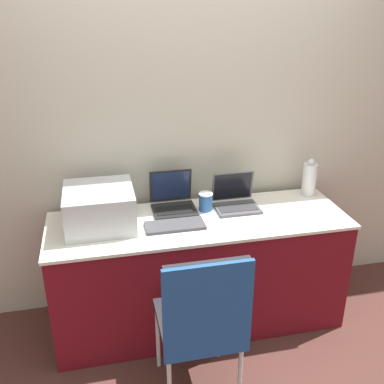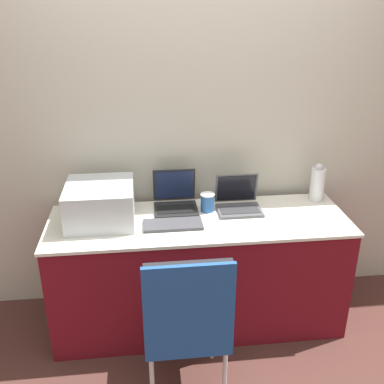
{
  "view_description": "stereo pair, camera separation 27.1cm",
  "coord_description": "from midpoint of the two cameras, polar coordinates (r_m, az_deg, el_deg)",
  "views": [
    {
      "loc": [
        -0.6,
        -2.17,
        2.1
      ],
      "look_at": [
        -0.04,
        0.33,
        0.97
      ],
      "focal_mm": 42.0,
      "sensor_mm": 36.0,
      "label": 1
    },
    {
      "loc": [
        -0.33,
        -2.21,
        2.1
      ],
      "look_at": [
        -0.04,
        0.33,
        0.97
      ],
      "focal_mm": 42.0,
      "sensor_mm": 36.0,
      "label": 2
    }
  ],
  "objects": [
    {
      "name": "ground_plane",
      "position": [
        3.07,
        -0.46,
        -19.32
      ],
      "size": [
        14.0,
        14.0,
        0.0
      ],
      "primitive_type": "plane",
      "color": "#472823"
    },
    {
      "name": "wall_back",
      "position": [
        3.03,
        -3.34,
        8.49
      ],
      "size": [
        8.0,
        0.05,
        2.6
      ],
      "color": "#B7B2A3",
      "rests_on": "ground_plane"
    },
    {
      "name": "table",
      "position": [
        3.05,
        -1.7,
        -10.1
      ],
      "size": [
        1.91,
        0.62,
        0.79
      ],
      "color": "maroon",
      "rests_on": "ground_plane"
    },
    {
      "name": "printer",
      "position": [
        2.81,
        -14.39,
        -1.83
      ],
      "size": [
        0.41,
        0.42,
        0.24
      ],
      "color": "#B2B7BC",
      "rests_on": "table"
    },
    {
      "name": "laptop_left",
      "position": [
        2.98,
        -5.03,
        -1.23
      ],
      "size": [
        0.28,
        0.27,
        0.25
      ],
      "color": "black",
      "rests_on": "table"
    },
    {
      "name": "laptop_right",
      "position": [
        3.0,
        3.0,
        -1.1
      ],
      "size": [
        0.29,
        0.25,
        0.22
      ],
      "color": "#4C4C51",
      "rests_on": "table"
    },
    {
      "name": "external_keyboard",
      "position": [
        2.77,
        -4.99,
        -4.33
      ],
      "size": [
        0.37,
        0.16,
        0.02
      ],
      "color": "#3D3D42",
      "rests_on": "table"
    },
    {
      "name": "coffee_cup",
      "position": [
        2.94,
        -0.88,
        -1.3
      ],
      "size": [
        0.09,
        0.09,
        0.12
      ],
      "color": "#285699",
      "rests_on": "table"
    },
    {
      "name": "metal_pitcher",
      "position": [
        3.23,
        12.39,
        1.65
      ],
      "size": [
        0.1,
        0.1,
        0.27
      ],
      "color": "silver",
      "rests_on": "table"
    },
    {
      "name": "chair",
      "position": [
        2.35,
        -2.08,
        -15.62
      ],
      "size": [
        0.44,
        0.47,
        0.98
      ],
      "color": "black",
      "rests_on": "ground_plane"
    }
  ]
}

